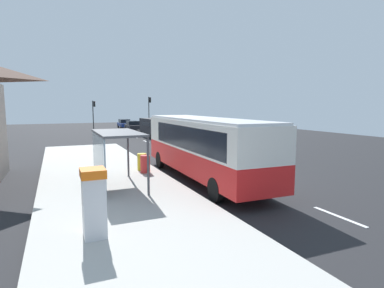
{
  "coord_description": "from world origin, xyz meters",
  "views": [
    {
      "loc": [
        -8.64,
        -13.56,
        3.83
      ],
      "look_at": [
        -1.0,
        3.87,
        1.5
      ],
      "focal_mm": 29.32,
      "sensor_mm": 36.0,
      "label": 1
    }
  ],
  "objects_px": {
    "recycling_bin_yellow": "(142,162)",
    "traffic_light_near_side": "(149,108)",
    "ticket_machine": "(94,202)",
    "traffic_light_far_side": "(94,111)",
    "white_van": "(154,127)",
    "sedan_near": "(133,126)",
    "sedan_far": "(124,124)",
    "bus": "(203,145)",
    "bus_shelter": "(111,145)",
    "recycling_bin_red": "(145,164)"
  },
  "relations": [
    {
      "from": "recycling_bin_red",
      "to": "traffic_light_near_side",
      "type": "xyz_separation_m",
      "value": [
        9.7,
        32.91,
        2.82
      ]
    },
    {
      "from": "white_van",
      "to": "traffic_light_far_side",
      "type": "distance_m",
      "value": 15.2
    },
    {
      "from": "bus",
      "to": "bus_shelter",
      "type": "bearing_deg",
      "value": -175.24
    },
    {
      "from": "bus",
      "to": "bus_shelter",
      "type": "height_order",
      "value": "bus"
    },
    {
      "from": "bus",
      "to": "ticket_machine",
      "type": "bearing_deg",
      "value": -136.93
    },
    {
      "from": "bus",
      "to": "traffic_light_far_side",
      "type": "height_order",
      "value": "traffic_light_far_side"
    },
    {
      "from": "bus",
      "to": "bus_shelter",
      "type": "distance_m",
      "value": 4.72
    },
    {
      "from": "sedan_far",
      "to": "ticket_machine",
      "type": "bearing_deg",
      "value": -102.58
    },
    {
      "from": "sedan_far",
      "to": "traffic_light_near_side",
      "type": "bearing_deg",
      "value": -54.01
    },
    {
      "from": "ticket_machine",
      "to": "bus_shelter",
      "type": "xyz_separation_m",
      "value": [
        1.34,
        5.25,
        0.93
      ]
    },
    {
      "from": "sedan_near",
      "to": "ticket_machine",
      "type": "xyz_separation_m",
      "value": [
        -10.05,
        -38.79,
        0.38
      ]
    },
    {
      "from": "recycling_bin_red",
      "to": "bus_shelter",
      "type": "relative_size",
      "value": 0.24
    },
    {
      "from": "sedan_near",
      "to": "traffic_light_far_side",
      "type": "relative_size",
      "value": 0.97
    },
    {
      "from": "traffic_light_near_side",
      "to": "traffic_light_far_side",
      "type": "relative_size",
      "value": 1.14
    },
    {
      "from": "bus",
      "to": "sedan_far",
      "type": "distance_m",
      "value": 39.61
    },
    {
      "from": "sedan_far",
      "to": "recycling_bin_yellow",
      "type": "distance_m",
      "value": 37.19
    },
    {
      "from": "white_van",
      "to": "recycling_bin_red",
      "type": "xyz_separation_m",
      "value": [
        -6.4,
        -19.58,
        -0.69
      ]
    },
    {
      "from": "ticket_machine",
      "to": "traffic_light_far_side",
      "type": "bearing_deg",
      "value": 83.59
    },
    {
      "from": "sedan_near",
      "to": "traffic_light_near_side",
      "type": "height_order",
      "value": "traffic_light_near_side"
    },
    {
      "from": "sedan_near",
      "to": "recycling_bin_yellow",
      "type": "bearing_deg",
      "value": -102.08
    },
    {
      "from": "sedan_near",
      "to": "recycling_bin_yellow",
      "type": "xyz_separation_m",
      "value": [
        -6.5,
        -30.37,
        -0.14
      ]
    },
    {
      "from": "traffic_light_far_side",
      "to": "bus_shelter",
      "type": "height_order",
      "value": "traffic_light_far_side"
    },
    {
      "from": "recycling_bin_yellow",
      "to": "traffic_light_near_side",
      "type": "height_order",
      "value": "traffic_light_near_side"
    },
    {
      "from": "recycling_bin_red",
      "to": "recycling_bin_yellow",
      "type": "bearing_deg",
      "value": 90.0
    },
    {
      "from": "bus",
      "to": "white_van",
      "type": "bearing_deg",
      "value": 79.76
    },
    {
      "from": "bus",
      "to": "ticket_machine",
      "type": "relative_size",
      "value": 5.7
    },
    {
      "from": "bus",
      "to": "recycling_bin_yellow",
      "type": "relative_size",
      "value": 11.63
    },
    {
      "from": "traffic_light_far_side",
      "to": "sedan_far",
      "type": "bearing_deg",
      "value": 33.72
    },
    {
      "from": "recycling_bin_yellow",
      "to": "traffic_light_far_side",
      "type": "relative_size",
      "value": 0.21
    },
    {
      "from": "white_van",
      "to": "recycling_bin_yellow",
      "type": "distance_m",
      "value": 19.94
    },
    {
      "from": "sedan_far",
      "to": "bus_shelter",
      "type": "xyz_separation_m",
      "value": [
        -8.71,
        -39.78,
        1.31
      ]
    },
    {
      "from": "recycling_bin_yellow",
      "to": "bus",
      "type": "bearing_deg",
      "value": -48.12
    },
    {
      "from": "traffic_light_near_side",
      "to": "traffic_light_far_side",
      "type": "bearing_deg",
      "value": 174.68
    },
    {
      "from": "recycling_bin_red",
      "to": "traffic_light_far_side",
      "type": "relative_size",
      "value": 0.21
    },
    {
      "from": "recycling_bin_red",
      "to": "sedan_near",
      "type": "bearing_deg",
      "value": 78.18
    },
    {
      "from": "white_van",
      "to": "bus_shelter",
      "type": "height_order",
      "value": "bus_shelter"
    },
    {
      "from": "recycling_bin_yellow",
      "to": "traffic_light_far_side",
      "type": "height_order",
      "value": "traffic_light_far_side"
    },
    {
      "from": "recycling_bin_red",
      "to": "bus_shelter",
      "type": "distance_m",
      "value": 3.61
    },
    {
      "from": "recycling_bin_red",
      "to": "traffic_light_near_side",
      "type": "relative_size",
      "value": 0.18
    },
    {
      "from": "recycling_bin_red",
      "to": "recycling_bin_yellow",
      "type": "relative_size",
      "value": 1.0
    },
    {
      "from": "bus",
      "to": "recycling_bin_yellow",
      "type": "distance_m",
      "value": 3.91
    },
    {
      "from": "white_van",
      "to": "bus_shelter",
      "type": "xyz_separation_m",
      "value": [
        -8.61,
        -22.04,
        0.75
      ]
    },
    {
      "from": "traffic_light_near_side",
      "to": "recycling_bin_yellow",
      "type": "bearing_deg",
      "value": -106.75
    },
    {
      "from": "recycling_bin_yellow",
      "to": "bus_shelter",
      "type": "height_order",
      "value": "bus_shelter"
    },
    {
      "from": "sedan_far",
      "to": "recycling_bin_yellow",
      "type": "xyz_separation_m",
      "value": [
        -6.5,
        -36.62,
        -0.14
      ]
    },
    {
      "from": "white_van",
      "to": "sedan_near",
      "type": "height_order",
      "value": "white_van"
    },
    {
      "from": "ticket_machine",
      "to": "traffic_light_near_side",
      "type": "xyz_separation_m",
      "value": [
        13.25,
        40.63,
        2.3
      ]
    },
    {
      "from": "traffic_light_far_side",
      "to": "traffic_light_near_side",
      "type": "bearing_deg",
      "value": -5.32
    },
    {
      "from": "recycling_bin_yellow",
      "to": "traffic_light_near_side",
      "type": "relative_size",
      "value": 0.18
    },
    {
      "from": "traffic_light_near_side",
      "to": "ticket_machine",
      "type": "bearing_deg",
      "value": -108.06
    }
  ]
}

